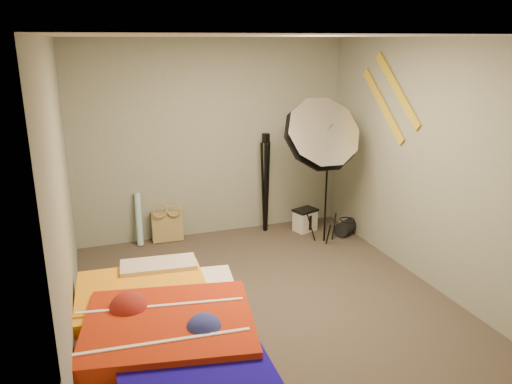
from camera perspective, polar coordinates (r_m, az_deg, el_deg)
name	(u,v)px	position (r m, az deg, el deg)	size (l,w,h in m)	color
floor	(267,302)	(5.02, 1.23, -12.47)	(4.00, 4.00, 0.00)	#4D4339
ceiling	(269,36)	(4.37, 1.45, 17.39)	(4.00, 4.00, 0.00)	silver
wall_back	(212,140)	(6.40, -5.05, 5.96)	(3.50, 3.50, 0.00)	gray
wall_front	(396,273)	(2.87, 15.76, -8.87)	(3.50, 3.50, 0.00)	gray
wall_left	(63,200)	(4.27, -21.23, -0.81)	(4.00, 4.00, 0.00)	gray
wall_right	(428,164)	(5.39, 19.03, 3.00)	(4.00, 4.00, 0.00)	gray
tote_bag	(167,226)	(6.47, -10.12, -3.87)	(0.39, 0.12, 0.39)	tan
wrapping_roll	(139,219)	(6.38, -13.25, -3.05)	(0.08, 0.08, 0.66)	#64BFD2
camera_case	(305,221)	(6.74, 5.62, -3.28)	(0.28, 0.20, 0.28)	silver
duffel_bag	(346,228)	(6.70, 10.27, -4.02)	(0.19, 0.19, 0.31)	black
wall_stripe_upper	(397,90)	(5.74, 15.83, 11.20)	(0.02, 1.10, 0.10)	gold
wall_stripe_lower	(383,105)	(5.97, 14.30, 9.58)	(0.02, 1.10, 0.10)	gold
bed	(164,341)	(4.01, -10.47, -16.44)	(1.56, 2.15, 0.56)	#3F311F
photo_umbrella	(320,136)	(5.92, 7.35, 6.35)	(1.14, 0.87, 1.93)	black
camera_tripod	(266,176)	(6.52, 1.11, 1.83)	(0.09, 0.09, 1.33)	black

